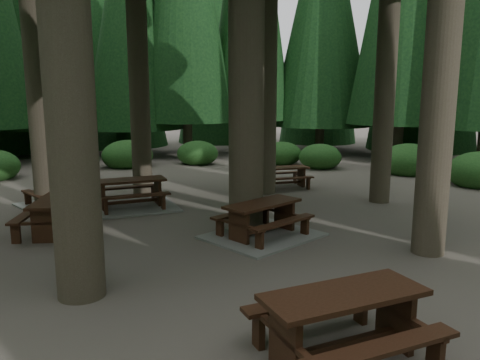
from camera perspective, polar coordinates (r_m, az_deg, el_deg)
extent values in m
plane|color=#544E45|center=(11.25, -2.98, -6.36)|extent=(80.00, 80.00, 0.00)
cube|color=gray|center=(10.88, 2.76, -6.81)|extent=(3.09, 2.93, 0.05)
cube|color=black|center=(10.68, 2.80, -2.90)|extent=(2.00, 1.58, 0.06)
cube|color=black|center=(11.19, 0.44, -3.94)|extent=(1.77, 1.17, 0.05)
cube|color=black|center=(10.35, 5.32, -5.16)|extent=(1.77, 1.17, 0.05)
cube|color=black|center=(10.27, -0.14, -5.80)|extent=(0.36, 0.54, 0.76)
cube|color=black|center=(10.25, -0.14, -5.46)|extent=(0.83, 1.36, 0.06)
cube|color=black|center=(11.33, 5.42, -4.30)|extent=(0.36, 0.54, 0.76)
cube|color=black|center=(11.31, 5.43, -3.99)|extent=(0.83, 1.36, 0.06)
cube|color=black|center=(10.84, 2.77, -5.98)|extent=(1.41, 0.86, 0.08)
cube|color=black|center=(11.83, -21.69, -2.28)|extent=(1.03, 2.01, 0.06)
cube|color=black|center=(12.10, -24.50, -3.77)|extent=(0.55, 1.93, 0.05)
cube|color=black|center=(11.73, -18.59, -3.78)|extent=(0.55, 1.93, 0.05)
cube|color=black|center=(11.21, -22.65, -5.20)|extent=(0.59, 0.17, 0.77)
cube|color=black|center=(11.20, -22.67, -4.88)|extent=(1.54, 0.32, 0.06)
cube|color=black|center=(12.64, -20.59, -3.36)|extent=(0.59, 0.17, 0.77)
cube|color=black|center=(12.62, -20.61, -3.08)|extent=(1.54, 0.32, 0.06)
cube|color=black|center=(11.97, -21.50, -5.11)|extent=(0.33, 1.59, 0.09)
cube|color=gray|center=(13.92, -13.10, -3.25)|extent=(2.81, 2.44, 0.05)
cube|color=black|center=(13.76, -13.24, -0.03)|extent=(2.06, 1.06, 0.07)
cube|color=black|center=(14.46, -13.62, -0.88)|extent=(1.99, 0.57, 0.05)
cube|color=black|center=(13.19, -12.70, -1.91)|extent=(1.99, 0.57, 0.05)
cube|color=black|center=(13.74, -16.40, -2.01)|extent=(0.18, 0.61, 0.79)
cube|color=black|center=(13.73, -16.41, -1.74)|extent=(0.33, 1.58, 0.07)
cube|color=black|center=(13.99, -9.98, -1.53)|extent=(0.18, 0.61, 0.79)
cube|color=black|center=(13.98, -9.99, -1.26)|extent=(0.33, 1.58, 0.07)
cube|color=black|center=(13.88, -13.13, -2.56)|extent=(1.63, 0.34, 0.09)
cube|color=black|center=(16.54, 5.39, 1.50)|extent=(1.73, 0.76, 0.06)
cube|color=black|center=(17.10, 4.65, 0.85)|extent=(1.70, 0.34, 0.05)
cube|color=black|center=(16.08, 6.15, 0.22)|extent=(1.70, 0.34, 0.05)
cube|color=black|center=(16.35, 3.19, 0.13)|extent=(0.11, 0.52, 0.68)
cube|color=black|center=(16.34, 3.19, 0.32)|extent=(0.16, 1.36, 0.06)
cube|color=black|center=(16.87, 7.49, 0.37)|extent=(0.11, 0.52, 0.68)
cube|color=black|center=(16.86, 7.49, 0.56)|extent=(0.16, 1.36, 0.06)
cube|color=black|center=(16.63, 5.36, -0.32)|extent=(1.41, 0.16, 0.08)
cube|color=black|center=(5.95, 12.64, -13.48)|extent=(2.16, 1.15, 0.07)
cube|color=black|center=(6.60, 8.88, -14.14)|extent=(2.06, 0.64, 0.06)
cube|color=black|center=(5.63, 16.87, -19.01)|extent=(2.06, 0.64, 0.06)
cube|color=black|center=(5.74, 5.49, -19.16)|extent=(0.20, 0.63, 0.82)
cube|color=black|center=(5.71, 5.51, -18.56)|extent=(0.38, 1.64, 0.07)
cube|color=black|center=(6.62, 18.39, -15.45)|extent=(0.20, 0.63, 0.82)
cube|color=black|center=(6.59, 18.43, -14.91)|extent=(0.38, 1.64, 0.07)
cube|color=black|center=(6.24, 12.39, -18.94)|extent=(1.69, 0.39, 0.09)
cube|color=gray|center=(14.76, -21.37, -2.93)|extent=(2.69, 2.84, 0.05)
cube|color=black|center=(14.62, -21.55, -0.26)|extent=(1.44, 1.85, 0.06)
cube|color=black|center=(14.89, -19.40, -1.08)|extent=(1.06, 1.64, 0.05)
cube|color=black|center=(14.48, -23.60, -1.67)|extent=(1.06, 1.64, 0.05)
cube|color=black|center=(15.33, -22.43, -1.29)|extent=(0.50, 0.33, 0.70)
cube|color=black|center=(15.32, -22.44, -1.08)|extent=(1.26, 0.75, 0.06)
cube|color=black|center=(14.06, -20.38, -2.15)|extent=(0.50, 0.33, 0.70)
cube|color=black|center=(14.05, -20.40, -1.92)|extent=(1.26, 0.75, 0.06)
cube|color=black|center=(14.73, -21.40, -2.37)|extent=(0.78, 1.30, 0.08)
ellipsoid|color=#1F511C|center=(20.73, 19.87, 1.87)|extent=(2.42, 2.42, 1.49)
ellipsoid|color=#1F511C|center=(21.24, 9.73, 2.53)|extent=(1.90, 1.90, 1.17)
ellipsoid|color=#1F511C|center=(22.14, 5.13, 2.95)|extent=(1.84, 1.84, 1.13)
ellipsoid|color=#1F511C|center=(22.27, -5.20, 2.99)|extent=(1.95, 1.95, 1.20)
ellipsoid|color=#1F511C|center=(21.98, -13.55, 2.65)|extent=(2.31, 2.31, 1.42)
ellipsoid|color=#1F511C|center=(21.44, -19.30, 2.17)|extent=(1.93, 1.93, 1.19)
cone|color=black|center=(27.77, 10.17, 20.57)|extent=(5.73, 5.73, 13.48)
cone|color=black|center=(26.38, -13.23, 20.24)|extent=(5.17, 5.17, 12.91)
cone|color=black|center=(33.15, -2.98, 18.72)|extent=(5.34, 5.34, 16.14)
cone|color=black|center=(31.89, -15.46, 19.36)|extent=(6.57, 6.57, 16.86)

